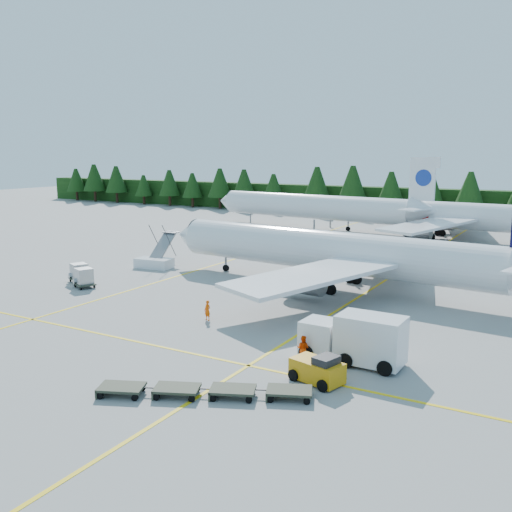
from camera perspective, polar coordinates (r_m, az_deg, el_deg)
The scene contains 16 objects.
ground at distance 43.91m, azimuth -3.50°, elevation -7.03°, with size 320.00×320.00×0.00m, color gray.
taxi_stripe_a at distance 67.61m, azimuth -4.05°, elevation -0.88°, with size 0.25×120.00×0.01m, color yellow.
taxi_stripe_b at distance 59.00m, azimuth 12.29°, elevation -2.74°, with size 0.25×120.00×0.01m, color yellow.
taxi_stripe_cross at distance 39.31m, azimuth -8.39°, elevation -9.21°, with size 80.00×0.25×0.01m, color yellow.
treeline_hedge at distance 119.61m, azimuth 18.78°, elevation 4.91°, with size 220.00×4.00×6.00m, color black.
airliner_navy at distance 56.54m, azimuth 6.63°, elevation 0.50°, with size 40.12×32.87×11.67m.
airliner_red at distance 93.17m, azimuth 16.25°, elevation 4.04°, with size 41.16×33.77×11.97m.
airliner_far_left at distance 101.03m, azimuth 5.07°, elevation 5.02°, with size 42.50×9.02×12.38m.
airstairs at distance 66.84m, azimuth -10.02°, elevation -0.43°, with size 4.43×6.01×3.77m.
service_truck at distance 36.74m, azimuth 9.61°, elevation -8.08°, with size 6.59×2.55×3.16m.
baggage_tug at distance 33.55m, azimuth 6.24°, elevation -11.20°, with size 3.32×2.34×1.61m.
dolly_train at distance 31.80m, azimuth -5.15°, elevation -13.08°, with size 10.97×6.56×0.14m.
uld_pair at distance 59.60m, azimuth -17.05°, elevation -1.75°, with size 4.86×3.81×1.62m.
crew_a at distance 45.29m, azimuth -4.88°, elevation -5.44°, with size 0.59×0.38×1.61m, color #F55105.
crew_b at distance 36.67m, azimuth 4.71°, elevation -9.19°, with size 0.82×0.64×1.68m, color #F03F05.
crew_c at distance 41.41m, azimuth 5.72°, elevation -6.97°, with size 0.67×0.45×1.61m, color #F15105.
Camera 1 is at (23.24, -34.90, 13.03)m, focal length 40.00 mm.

